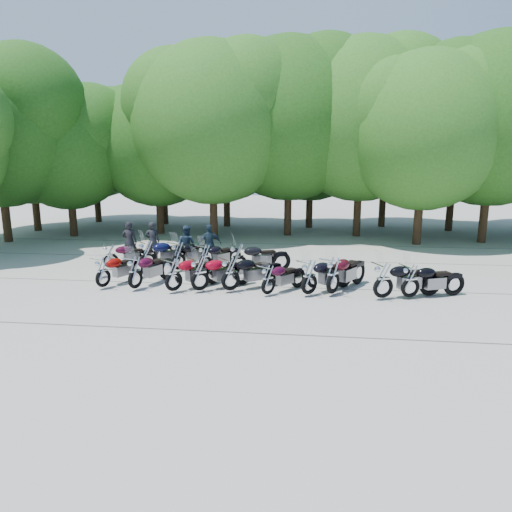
# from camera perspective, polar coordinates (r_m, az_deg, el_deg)

# --- Properties ---
(ground) EXTENTS (90.00, 90.00, 0.00)m
(ground) POSITION_cam_1_polar(r_m,az_deg,el_deg) (14.85, -0.68, -5.34)
(ground) COLOR gray
(ground) RESTS_ON ground
(tree_0) EXTENTS (7.50, 7.50, 9.21)m
(tree_0) POSITION_cam_1_polar(r_m,az_deg,el_deg) (32.10, -26.45, 12.53)
(tree_0) COLOR #3A2614
(tree_0) RESTS_ON ground
(tree_1) EXTENTS (6.97, 6.97, 8.55)m
(tree_1) POSITION_cam_1_polar(r_m,az_deg,el_deg) (28.87, -22.54, 12.30)
(tree_1) COLOR #3A2614
(tree_1) RESTS_ON ground
(tree_2) EXTENTS (7.31, 7.31, 8.97)m
(tree_2) POSITION_cam_1_polar(r_m,az_deg,el_deg) (28.42, -12.26, 13.44)
(tree_2) COLOR #3A2614
(tree_2) RESTS_ON ground
(tree_3) EXTENTS (8.70, 8.70, 10.67)m
(tree_3) POSITION_cam_1_polar(r_m,az_deg,el_deg) (25.95, -5.52, 16.06)
(tree_3) COLOR #3A2614
(tree_3) RESTS_ON ground
(tree_4) EXTENTS (9.13, 9.13, 11.20)m
(tree_4) POSITION_cam_1_polar(r_m,az_deg,el_deg) (27.28, 4.16, 16.53)
(tree_4) COLOR #3A2614
(tree_4) RESTS_ON ground
(tree_5) EXTENTS (9.04, 9.04, 11.10)m
(tree_5) POSITION_cam_1_polar(r_m,az_deg,el_deg) (27.50, 13.03, 16.10)
(tree_5) COLOR #3A2614
(tree_5) RESTS_ON ground
(tree_6) EXTENTS (8.00, 8.00, 9.82)m
(tree_6) POSITION_cam_1_polar(r_m,az_deg,el_deg) (25.57, 20.30, 14.32)
(tree_6) COLOR #3A2614
(tree_6) RESTS_ON ground
(tree_7) EXTENTS (8.79, 8.79, 10.79)m
(tree_7) POSITION_cam_1_polar(r_m,az_deg,el_deg) (27.56, 27.56, 14.71)
(tree_7) COLOR #3A2614
(tree_7) RESTS_ON ground
(tree_9) EXTENTS (7.59, 7.59, 9.32)m
(tree_9) POSITION_cam_1_polar(r_m,az_deg,el_deg) (35.21, -19.66, 13.00)
(tree_9) COLOR #3A2614
(tree_9) RESTS_ON ground
(tree_10) EXTENTS (7.78, 7.78, 9.55)m
(tree_10) POSITION_cam_1_polar(r_m,az_deg,el_deg) (32.67, -11.66, 13.82)
(tree_10) COLOR #3A2614
(tree_10) RESTS_ON ground
(tree_11) EXTENTS (7.56, 7.56, 9.28)m
(tree_11) POSITION_cam_1_polar(r_m,az_deg,el_deg) (31.02, -3.77, 13.85)
(tree_11) COLOR #3A2614
(tree_11) RESTS_ON ground
(tree_12) EXTENTS (7.88, 7.88, 9.67)m
(tree_12) POSITION_cam_1_polar(r_m,az_deg,el_deg) (30.56, 6.88, 14.26)
(tree_12) COLOR #3A2614
(tree_12) RESTS_ON ground
(tree_13) EXTENTS (8.31, 8.31, 10.20)m
(tree_13) POSITION_cam_1_polar(r_m,az_deg,el_deg) (31.95, 15.98, 14.35)
(tree_13) COLOR #3A2614
(tree_13) RESTS_ON ground
(tree_14) EXTENTS (8.02, 8.02, 9.84)m
(tree_14) POSITION_cam_1_polar(r_m,az_deg,el_deg) (31.46, 23.76, 13.49)
(tree_14) COLOR #3A2614
(tree_14) RESTS_ON ground
(motorcycle_0) EXTENTS (1.51, 2.31, 1.26)m
(motorcycle_0) POSITION_cam_1_polar(r_m,az_deg,el_deg) (16.68, -18.62, -1.81)
(motorcycle_0) COLOR #840804
(motorcycle_0) RESTS_ON ground
(motorcycle_1) EXTENTS (1.51, 2.45, 1.33)m
(motorcycle_1) POSITION_cam_1_polar(r_m,az_deg,el_deg) (16.16, -14.89, -1.88)
(motorcycle_1) COLOR #3C081E
(motorcycle_1) RESTS_ON ground
(motorcycle_2) EXTENTS (2.05, 2.25, 1.32)m
(motorcycle_2) POSITION_cam_1_polar(r_m,az_deg,el_deg) (15.56, -10.28, -2.20)
(motorcycle_2) COLOR maroon
(motorcycle_2) RESTS_ON ground
(motorcycle_3) EXTENTS (2.26, 2.11, 1.34)m
(motorcycle_3) POSITION_cam_1_polar(r_m,az_deg,el_deg) (15.48, -7.03, -2.13)
(motorcycle_3) COLOR maroon
(motorcycle_3) RESTS_ON ground
(motorcycle_4) EXTENTS (2.36, 2.07, 1.37)m
(motorcycle_4) POSITION_cam_1_polar(r_m,az_deg,el_deg) (15.38, -3.18, -2.11)
(motorcycle_4) COLOR black
(motorcycle_4) RESTS_ON ground
(motorcycle_5) EXTENTS (1.80, 1.99, 1.17)m
(motorcycle_5) POSITION_cam_1_polar(r_m,az_deg,el_deg) (14.98, 1.54, -2.86)
(motorcycle_5) COLOR #33061D
(motorcycle_5) RESTS_ON ground
(motorcycle_6) EXTENTS (2.21, 2.22, 1.36)m
(motorcycle_6) POSITION_cam_1_polar(r_m,az_deg,el_deg) (15.02, 6.69, -2.53)
(motorcycle_6) COLOR black
(motorcycle_6) RESTS_ON ground
(motorcycle_7) EXTENTS (2.01, 2.58, 1.44)m
(motorcycle_7) POSITION_cam_1_polar(r_m,az_deg,el_deg) (15.20, 9.61, -2.27)
(motorcycle_7) COLOR #3A0710
(motorcycle_7) RESTS_ON ground
(motorcycle_8) EXTENTS (2.54, 1.63, 1.38)m
(motorcycle_8) POSITION_cam_1_polar(r_m,az_deg,el_deg) (15.07, 15.65, -2.80)
(motorcycle_8) COLOR black
(motorcycle_8) RESTS_ON ground
(motorcycle_9) EXTENTS (2.38, 1.48, 1.29)m
(motorcycle_9) POSITION_cam_1_polar(r_m,az_deg,el_deg) (15.43, 18.78, -2.83)
(motorcycle_9) COLOR black
(motorcycle_9) RESTS_ON ground
(motorcycle_10) EXTENTS (2.13, 1.68, 1.19)m
(motorcycle_10) POSITION_cam_1_polar(r_m,az_deg,el_deg) (19.55, -17.71, 0.09)
(motorcycle_10) COLOR #38071C
(motorcycle_10) RESTS_ON ground
(motorcycle_11) EXTENTS (2.39, 2.30, 1.44)m
(motorcycle_11) POSITION_cam_1_polar(r_m,az_deg,el_deg) (18.71, -13.40, 0.21)
(motorcycle_11) COLOR black
(motorcycle_11) RESTS_ON ground
(motorcycle_12) EXTENTS (1.94, 2.42, 1.36)m
(motorcycle_12) POSITION_cam_1_polar(r_m,az_deg,el_deg) (18.57, -9.68, 0.16)
(motorcycle_12) COLOR black
(motorcycle_12) RESTS_ON ground
(motorcycle_13) EXTENTS (1.88, 2.21, 1.27)m
(motorcycle_13) POSITION_cam_1_polar(r_m,az_deg,el_deg) (18.23, -6.38, -0.11)
(motorcycle_13) COLOR black
(motorcycle_13) RESTS_ON ground
(motorcycle_14) EXTENTS (2.53, 1.59, 1.38)m
(motorcycle_14) POSITION_cam_1_polar(r_m,az_deg,el_deg) (17.84, -2.21, -0.13)
(motorcycle_14) COLOR black
(motorcycle_14) RESTS_ON ground
(rider_0) EXTENTS (0.68, 0.47, 1.80)m
(rider_0) POSITION_cam_1_polar(r_m,az_deg,el_deg) (20.75, -15.52, 1.73)
(rider_0) COLOR black
(rider_0) RESTS_ON ground
(rider_1) EXTENTS (1.00, 0.89, 1.69)m
(rider_1) POSITION_cam_1_polar(r_m,az_deg,el_deg) (19.77, -8.68, 1.39)
(rider_1) COLOR #213446
(rider_1) RESTS_ON ground
(rider_2) EXTENTS (1.12, 0.80, 1.76)m
(rider_2) POSITION_cam_1_polar(r_m,az_deg,el_deg) (19.50, -5.82, 1.42)
(rider_2) COLOR #1B2E3A
(rider_2) RESTS_ON ground
(rider_3) EXTENTS (0.72, 0.56, 1.75)m
(rider_3) POSITION_cam_1_polar(r_m,az_deg,el_deg) (20.80, -12.81, 1.82)
(rider_3) COLOR black
(rider_3) RESTS_ON ground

